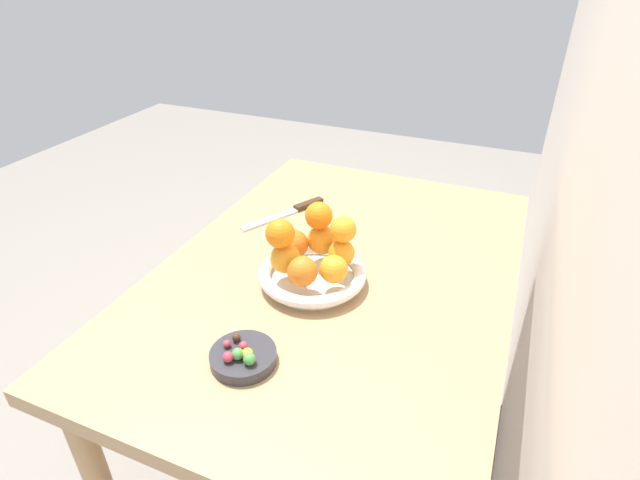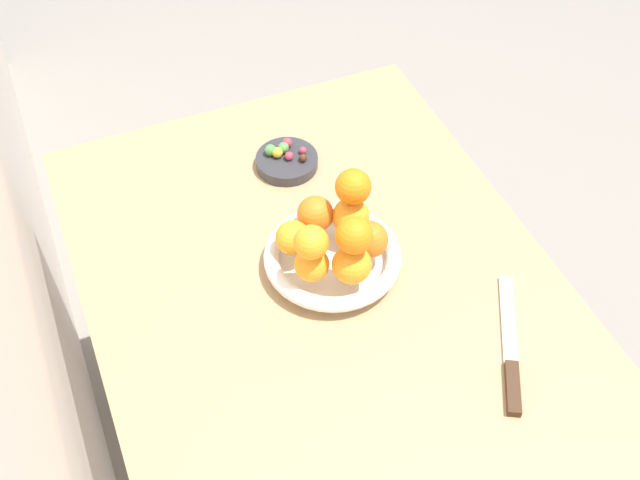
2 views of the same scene
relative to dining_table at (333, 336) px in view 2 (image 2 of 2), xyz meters
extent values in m
cube|color=tan|center=(0.00, 0.00, 0.07)|extent=(1.10, 0.76, 0.04)
cylinder|color=tan|center=(0.49, -0.32, -0.30)|extent=(0.05, 0.05, 0.70)
cylinder|color=tan|center=(0.49, 0.32, -0.30)|extent=(0.05, 0.05, 0.70)
cylinder|color=white|center=(0.08, -0.03, 0.10)|extent=(0.19, 0.19, 0.01)
torus|color=white|center=(0.08, -0.03, 0.12)|extent=(0.23, 0.23, 0.03)
cylinder|color=#333338|center=(0.34, -0.05, 0.10)|extent=(0.12, 0.12, 0.02)
sphere|color=orange|center=(0.01, -0.03, 0.16)|extent=(0.06, 0.06, 0.06)
sphere|color=orange|center=(0.05, -0.08, 0.16)|extent=(0.06, 0.06, 0.06)
sphere|color=orange|center=(0.11, -0.08, 0.16)|extent=(0.06, 0.06, 0.06)
sphere|color=orange|center=(0.14, -0.02, 0.16)|extent=(0.06, 0.06, 0.06)
sphere|color=orange|center=(0.10, 0.03, 0.16)|extent=(0.06, 0.06, 0.06)
sphere|color=orange|center=(0.04, 0.02, 0.16)|extent=(0.06, 0.06, 0.06)
sphere|color=orange|center=(0.04, 0.02, 0.21)|extent=(0.06, 0.06, 0.06)
sphere|color=orange|center=(0.12, -0.08, 0.22)|extent=(0.06, 0.06, 0.06)
sphere|color=orange|center=(0.02, -0.04, 0.22)|extent=(0.06, 0.06, 0.06)
sphere|color=#C6384C|center=(0.34, -0.08, 0.12)|extent=(0.01, 0.01, 0.01)
sphere|color=#472819|center=(0.32, -0.07, 0.12)|extent=(0.02, 0.02, 0.02)
sphere|color=#C6384C|center=(0.33, -0.05, 0.12)|extent=(0.02, 0.02, 0.02)
sphere|color=#C6384C|center=(0.37, -0.06, 0.12)|extent=(0.02, 0.02, 0.02)
sphere|color=gold|center=(0.35, -0.03, 0.12)|extent=(0.02, 0.02, 0.02)
sphere|color=#4C9947|center=(0.35, -0.05, 0.12)|extent=(0.02, 0.02, 0.02)
sphere|color=#4C9947|center=(0.36, -0.02, 0.12)|extent=(0.02, 0.02, 0.02)
cube|color=#3F2819|center=(-0.25, -0.18, 0.10)|extent=(0.09, 0.06, 0.01)
cube|color=silver|center=(-0.14, -0.24, 0.09)|extent=(0.16, 0.10, 0.01)
camera|label=1|loc=(0.88, 0.32, 0.73)|focal=28.00mm
camera|label=2|loc=(-0.72, 0.32, 1.13)|focal=45.00mm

